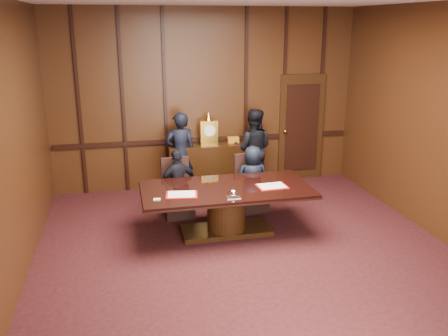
% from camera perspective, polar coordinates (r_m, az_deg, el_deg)
% --- Properties ---
extents(room, '(7.00, 7.04, 3.50)m').
position_cam_1_polar(room, '(6.21, 4.11, 3.35)').
color(room, black).
rests_on(room, ground).
extents(sideboard, '(1.60, 0.45, 1.54)m').
position_cam_1_polar(sideboard, '(9.45, -1.82, 0.42)').
color(sideboard, black).
rests_on(sideboard, ground).
extents(conference_table, '(2.62, 1.32, 0.76)m').
position_cam_1_polar(conference_table, '(7.39, 0.28, -4.19)').
color(conference_table, black).
rests_on(conference_table, ground).
extents(folder_left, '(0.50, 0.39, 0.02)m').
position_cam_1_polar(folder_left, '(7.01, -5.12, -3.20)').
color(folder_left, '#AE1010').
rests_on(folder_left, conference_table).
extents(folder_right, '(0.48, 0.35, 0.02)m').
position_cam_1_polar(folder_right, '(7.38, 5.78, -2.20)').
color(folder_right, '#AE1010').
rests_on(folder_right, conference_table).
extents(inkstand, '(0.20, 0.14, 0.12)m').
position_cam_1_polar(inkstand, '(6.88, 1.12, -3.15)').
color(inkstand, white).
rests_on(inkstand, conference_table).
extents(notepad, '(0.11, 0.08, 0.01)m').
position_cam_1_polar(notepad, '(6.87, -8.07, -3.76)').
color(notepad, '#EED674').
rests_on(notepad, conference_table).
extents(chair_left, '(0.52, 0.52, 0.99)m').
position_cam_1_polar(chair_left, '(8.18, -5.57, -3.78)').
color(chair_left, black).
rests_on(chair_left, ground).
extents(chair_right, '(0.57, 0.57, 0.99)m').
position_cam_1_polar(chair_right, '(8.42, 3.23, -3.10)').
color(chair_right, black).
rests_on(chair_right, ground).
extents(signatory_left, '(0.75, 0.47, 1.19)m').
position_cam_1_polar(signatory_left, '(8.00, -5.55, -1.94)').
color(signatory_left, black).
rests_on(signatory_left, ground).
extents(signatory_right, '(0.61, 0.43, 1.18)m').
position_cam_1_polar(signatory_right, '(8.25, 3.45, -1.34)').
color(signatory_right, black).
rests_on(signatory_right, ground).
extents(witness_left, '(0.59, 0.39, 1.60)m').
position_cam_1_polar(witness_left, '(9.13, -5.25, 1.80)').
color(witness_left, black).
rests_on(witness_left, ground).
extents(witness_right, '(0.94, 0.84, 1.60)m').
position_cam_1_polar(witness_right, '(9.41, 3.51, 2.32)').
color(witness_right, black).
rests_on(witness_right, ground).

